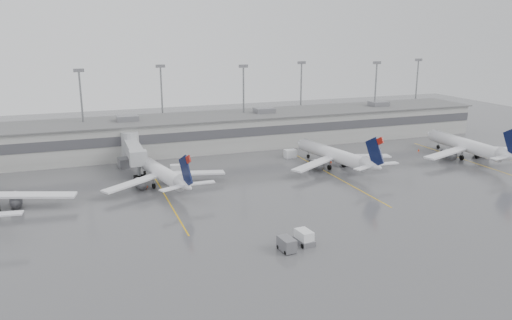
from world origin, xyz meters
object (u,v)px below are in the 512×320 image
object	(u,v)px
jet_mid_right	(336,155)
jet_far_right	(469,146)
jet_mid_left	(162,172)
baggage_tug	(304,239)

from	to	relation	value
jet_mid_right	jet_far_right	bearing A→B (deg)	-15.93
jet_mid_left	baggage_tug	xyz separation A→B (m)	(14.14, -33.69, -1.97)
jet_mid_left	jet_far_right	size ratio (longest dim) A/B	0.88
jet_mid_left	jet_mid_right	bearing A→B (deg)	-12.17
jet_mid_right	baggage_tug	world-z (taller)	jet_mid_right
jet_mid_right	baggage_tug	size ratio (longest dim) A/B	8.60
baggage_tug	jet_mid_right	bearing A→B (deg)	49.13
jet_mid_left	jet_mid_right	world-z (taller)	jet_mid_right
jet_mid_left	jet_mid_right	xyz separation A→B (m)	(37.79, 0.21, 0.16)
jet_mid_left	baggage_tug	size ratio (longest dim) A/B	8.07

